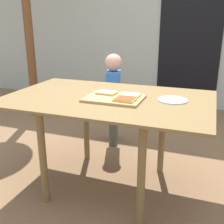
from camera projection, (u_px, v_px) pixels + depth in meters
ground_plane at (108, 185)px, 2.27m from camera, size 16.00×16.00×0.00m
house_wall_back at (169, 10)px, 4.10m from camera, size 8.00×0.20×2.90m
house_door at (190, 42)px, 4.04m from camera, size 0.90×0.02×2.00m
dining_table at (108, 109)px, 2.06m from camera, size 1.52×0.96×0.75m
cutting_board at (114, 98)px, 1.97m from camera, size 0.41×0.30×0.02m
pizza_slice_far_right at (130, 95)px, 1.99m from camera, size 0.15×0.11×0.02m
pizza_slice_far_left at (107, 93)px, 2.05m from camera, size 0.15×0.12×0.02m
pizza_slice_near_right at (125, 100)px, 1.87m from camera, size 0.15×0.11×0.02m
plate_white_right at (173, 100)px, 1.94m from camera, size 0.21×0.21×0.01m
child_left at (113, 94)px, 2.88m from camera, size 0.20×0.27×0.98m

